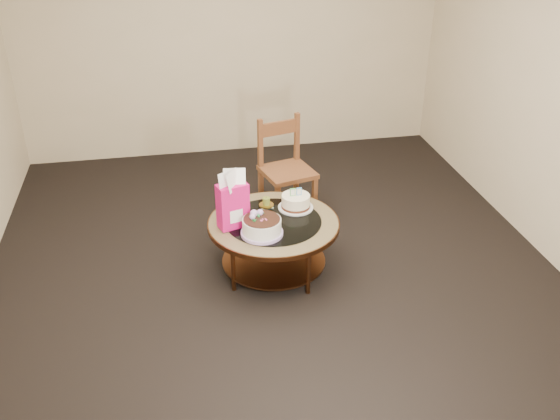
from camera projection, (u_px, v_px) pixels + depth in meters
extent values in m
plane|color=black|center=(274.00, 270.00, 5.01)|extent=(5.00, 5.00, 0.00)
cube|color=beige|center=(231.00, 35.00, 6.53)|extent=(4.50, 0.02, 2.60)
cube|color=beige|center=(397.00, 359.00, 2.23)|extent=(4.50, 0.02, 2.60)
cylinder|color=#5A3119|center=(311.00, 231.00, 5.14)|extent=(0.04, 0.04, 0.42)
cylinder|color=#5A3119|center=(243.00, 229.00, 5.18)|extent=(0.04, 0.04, 0.42)
cylinder|color=#5A3119|center=(233.00, 267.00, 4.68)|extent=(0.04, 0.04, 0.42)
cylinder|color=#5A3119|center=(308.00, 270.00, 4.65)|extent=(0.04, 0.04, 0.42)
cylinder|color=#5A3119|center=(274.00, 260.00, 4.96)|extent=(0.82, 0.82, 0.02)
cylinder|color=#5A3119|center=(274.00, 224.00, 4.80)|extent=(1.02, 1.02, 0.04)
cylinder|color=olive|center=(274.00, 222.00, 4.80)|extent=(1.00, 1.00, 0.01)
cylinder|color=black|center=(274.00, 221.00, 4.79)|extent=(0.74, 0.74, 0.01)
cylinder|color=#BC99D8|center=(262.00, 233.00, 4.61)|extent=(0.31, 0.31, 0.02)
cylinder|color=silver|center=(262.00, 227.00, 4.59)|extent=(0.29, 0.29, 0.13)
cylinder|color=black|center=(262.00, 219.00, 4.55)|extent=(0.27, 0.27, 0.01)
sphere|color=#BC99D8|center=(254.00, 213.00, 4.58)|extent=(0.06, 0.06, 0.06)
sphere|color=#BC99D8|center=(260.00, 212.00, 4.60)|extent=(0.05, 0.05, 0.05)
sphere|color=#BC99D8|center=(253.00, 217.00, 4.54)|extent=(0.04, 0.04, 0.04)
cone|color=#1F7633|center=(259.00, 216.00, 4.57)|extent=(0.03, 0.04, 0.03)
cone|color=#1F7633|center=(250.00, 216.00, 4.57)|extent=(0.04, 0.04, 0.03)
cone|color=#1F7633|center=(263.00, 213.00, 4.62)|extent=(0.04, 0.04, 0.03)
cone|color=#1F7633|center=(255.00, 220.00, 4.52)|extent=(0.04, 0.04, 0.03)
cylinder|color=white|center=(296.00, 207.00, 4.97)|extent=(0.28, 0.28, 0.01)
cylinder|color=#472114|center=(296.00, 206.00, 4.96)|extent=(0.23, 0.23, 0.02)
cylinder|color=white|center=(296.00, 200.00, 4.94)|extent=(0.22, 0.22, 0.08)
cube|color=#4EB853|center=(293.00, 192.00, 4.90)|extent=(0.04, 0.01, 0.06)
cube|color=silver|center=(293.00, 192.00, 4.90)|extent=(0.03, 0.01, 0.05)
cube|color=#45A0ED|center=(299.00, 191.00, 4.91)|extent=(0.04, 0.01, 0.06)
cube|color=silver|center=(299.00, 191.00, 4.91)|extent=(0.03, 0.01, 0.05)
cube|color=#F0166E|center=(233.00, 206.00, 4.64)|extent=(0.25, 0.18, 0.35)
cube|color=white|center=(233.00, 213.00, 4.67)|extent=(0.14, 0.15, 0.10)
cube|color=#CDB354|center=(266.00, 206.00, 4.99)|extent=(0.10, 0.10, 0.01)
cylinder|color=gold|center=(266.00, 205.00, 4.99)|extent=(0.12, 0.12, 0.01)
cylinder|color=olive|center=(266.00, 201.00, 4.97)|extent=(0.06, 0.06, 0.06)
cylinder|color=black|center=(266.00, 197.00, 4.95)|extent=(0.00, 0.00, 0.01)
cube|color=brown|center=(288.00, 172.00, 5.56)|extent=(0.52, 0.52, 0.04)
cube|color=brown|center=(278.00, 207.00, 5.46)|extent=(0.05, 0.05, 0.46)
cube|color=brown|center=(314.00, 199.00, 5.60)|extent=(0.05, 0.05, 0.46)
cube|color=brown|center=(261.00, 190.00, 5.75)|extent=(0.05, 0.05, 0.46)
cube|color=brown|center=(296.00, 183.00, 5.89)|extent=(0.05, 0.05, 0.46)
cube|color=brown|center=(260.00, 144.00, 5.53)|extent=(0.05, 0.05, 0.47)
cube|color=brown|center=(297.00, 137.00, 5.66)|extent=(0.05, 0.05, 0.47)
cube|color=brown|center=(279.00, 128.00, 5.54)|extent=(0.36, 0.12, 0.12)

